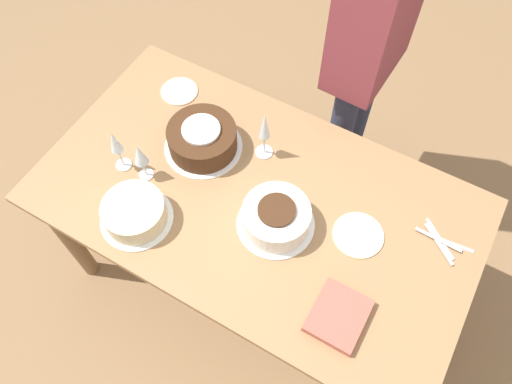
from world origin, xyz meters
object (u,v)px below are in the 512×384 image
object	(u,v)px
cake_center_white	(276,218)
wine_glass_extra	(265,129)
wine_glass_far	(140,156)
cake_front_chocolate	(202,139)
person_cutting	(373,31)
wine_glass_near	(115,144)
cake_back_decorated	(135,213)

from	to	relation	value
cake_center_white	wine_glass_extra	size ratio (longest dim) A/B	1.21
wine_glass_far	cake_front_chocolate	bearing A→B (deg)	-118.74
person_cutting	wine_glass_far	bearing A→B (deg)	-28.00
cake_center_white	wine_glass_near	world-z (taller)	wine_glass_near
wine_glass_far	cake_back_decorated	bearing A→B (deg)	115.88
cake_back_decorated	person_cutting	bearing A→B (deg)	-112.39
cake_back_decorated	wine_glass_near	distance (m)	0.26
cake_front_chocolate	wine_glass_extra	world-z (taller)	wine_glass_extra
wine_glass_extra	person_cutting	xyz separation A→B (m)	(-0.17, -0.55, 0.10)
cake_front_chocolate	wine_glass_extra	xyz separation A→B (m)	(-0.22, -0.10, 0.10)
wine_glass_far	wine_glass_extra	size ratio (longest dim) A/B	0.78
wine_glass_near	wine_glass_far	xyz separation A→B (m)	(-0.10, -0.01, -0.01)
cake_center_white	person_cutting	distance (m)	0.82
cake_front_chocolate	person_cutting	size ratio (longest dim) A/B	0.18
wine_glass_near	person_cutting	bearing A→B (deg)	-124.98
cake_front_chocolate	wine_glass_near	world-z (taller)	wine_glass_near
wine_glass_extra	person_cutting	world-z (taller)	person_cutting
wine_glass_far	wine_glass_extra	bearing A→B (deg)	-137.18
cake_front_chocolate	wine_glass_far	size ratio (longest dim) A/B	1.69
wine_glass_near	person_cutting	world-z (taller)	person_cutting
wine_glass_near	person_cutting	distance (m)	1.06
cake_center_white	cake_back_decorated	distance (m)	0.50
cake_front_chocolate	wine_glass_near	distance (m)	0.32
cake_center_white	wine_glass_extra	xyz separation A→B (m)	(0.19, -0.25, 0.10)
cake_front_chocolate	cake_center_white	bearing A→B (deg)	158.92
cake_center_white	wine_glass_far	distance (m)	0.53
cake_center_white	cake_back_decorated	bearing A→B (deg)	27.22
cake_front_chocolate	cake_back_decorated	world-z (taller)	cake_front_chocolate
wine_glass_near	wine_glass_extra	distance (m)	0.54
cake_center_white	wine_glass_extra	bearing A→B (deg)	-53.18
wine_glass_far	cake_center_white	bearing A→B (deg)	-173.62
wine_glass_near	wine_glass_far	size ratio (longest dim) A/B	1.13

